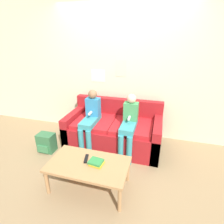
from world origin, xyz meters
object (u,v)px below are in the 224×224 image
person_left (90,118)px  tv_remote (86,159)px  backpack (46,143)px  coffee_table (89,166)px  couch (114,131)px  person_right (129,123)px

person_left → tv_remote: (0.27, -0.83, -0.20)m
person_left → backpack: size_ratio=3.15×
person_left → backpack: 0.92m
coffee_table → backpack: 1.22m
person_left → tv_remote: size_ratio=6.14×
couch → coffee_table: size_ratio=1.63×
person_left → coffee_table: bearing=-69.9°
couch → person_left: size_ratio=1.60×
couch → person_left: 0.53m
backpack → coffee_table: bearing=-28.0°
person_right → coffee_table: bearing=-111.8°
coffee_table → backpack: size_ratio=3.07×
person_right → backpack: 1.52m
coffee_table → tv_remote: bearing=130.9°
person_right → tv_remote: 0.95m
backpack → person_left: bearing=24.6°
couch → person_right: (0.32, -0.22, 0.31)m
couch → person_right: bearing=-34.2°
couch → coffee_table: bearing=-92.2°
person_right → tv_remote: person_right is taller
couch → person_left: (-0.37, -0.21, 0.32)m
coffee_table → person_right: 1.00m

